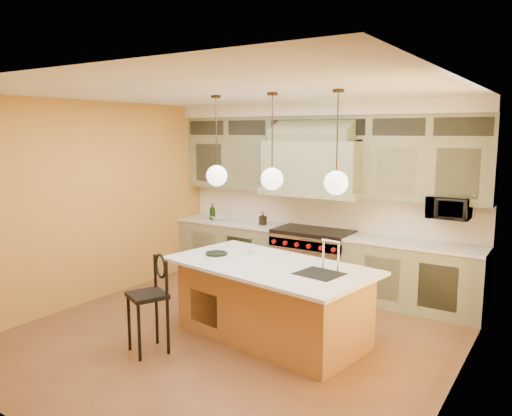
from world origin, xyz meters
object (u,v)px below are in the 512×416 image
Objects in this scene: kitchen_island at (272,300)px; microwave at (449,208)px; counter_stool at (150,297)px; range at (313,259)px.

kitchen_island is 2.73m from microwave.
counter_stool is (-0.94, -1.07, 0.16)m from kitchen_island.
kitchen_island is at bearing -78.13° from range.
kitchen_island reaches higher than range.
kitchen_island is 2.36× the size of counter_stool.
microwave is (1.55, 2.03, 0.98)m from kitchen_island.
range is at bearing 110.86° from kitchen_island.
kitchen_island is (0.40, -1.93, -0.01)m from range.
microwave is at bearing 75.70° from counter_stool.
range is 2.18m from microwave.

